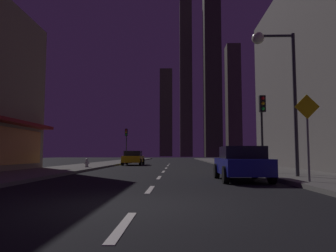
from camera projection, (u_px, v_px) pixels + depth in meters
ground_plane at (170, 164)px, 38.94m from camera, size 78.00×136.00×0.10m
sidewalk_right at (228, 163)px, 38.77m from camera, size 4.00×76.00×0.15m
sidewalk_left at (112, 163)px, 39.14m from camera, size 4.00×76.00×0.15m
lane_marking_center at (163, 172)px, 20.62m from camera, size 0.16×33.40×0.01m
skyscraper_distant_tall at (166, 113)px, 158.32m from camera, size 6.01×6.27×42.66m
skyscraper_distant_mid at (186, 78)px, 138.20m from camera, size 5.07×8.20×66.73m
skyscraper_distant_short at (212, 66)px, 120.59m from camera, size 6.05×8.66×67.97m
skyscraper_distant_slender at (233, 100)px, 149.84m from camera, size 6.29×8.25×51.81m
car_parked_near at (242, 163)px, 13.73m from camera, size 1.98×4.24×1.45m
car_parked_far at (133, 158)px, 33.11m from camera, size 1.98×4.24×1.45m
fire_hydrant_far_left at (87, 163)px, 24.25m from camera, size 0.42×0.30×0.65m
traffic_light_near_right at (262, 116)px, 17.55m from camera, size 0.32×0.48×4.20m
traffic_light_far_left at (126, 138)px, 40.70m from camera, size 0.32×0.48×4.20m
street_lamp_right at (276, 67)px, 14.74m from camera, size 1.96×0.56×6.58m
pedestrian_crossing_sign at (308, 130)px, 11.72m from camera, size 0.91×0.08×3.15m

